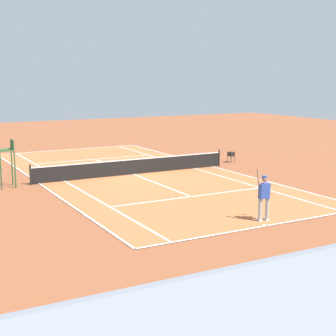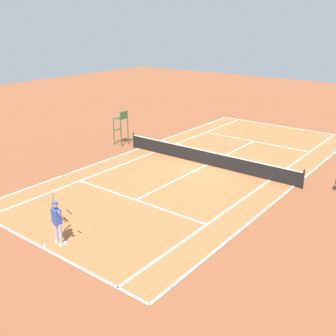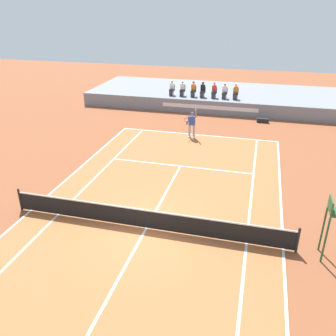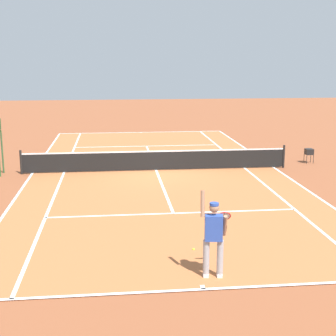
{
  "view_description": "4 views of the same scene",
  "coord_description": "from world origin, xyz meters",
  "px_view_note": "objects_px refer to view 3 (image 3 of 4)",
  "views": [
    {
      "loc": [
        12.17,
        26.35,
        5.5
      ],
      "look_at": [
        -0.1,
        3.95,
        1.0
      ],
      "focal_mm": 54.47,
      "sensor_mm": 36.0,
      "label": 1
    },
    {
      "loc": [
        -12.14,
        19.57,
        8.29
      ],
      "look_at": [
        -0.1,
        3.95,
        1.0
      ],
      "focal_mm": 42.77,
      "sensor_mm": 36.0,
      "label": 2
    },
    {
      "loc": [
        4.01,
        -11.7,
        8.59
      ],
      "look_at": [
        -0.1,
        3.95,
        1.0
      ],
      "focal_mm": 38.01,
      "sensor_mm": 36.0,
      "label": 3
    },
    {
      "loc": [
        1.89,
        21.78,
        4.98
      ],
      "look_at": [
        -0.1,
        3.95,
        1.0
      ],
      "focal_mm": 52.96,
      "sensor_mm": 36.0,
      "label": 4
    }
  ],
  "objects_px": {
    "spectator_seated_4": "(214,91)",
    "spectator_seated_0": "(172,88)",
    "spectator_seated_6": "(236,92)",
    "spectator_seated_3": "(203,90)",
    "spectator_seated_2": "(193,90)",
    "tennis_player": "(192,124)",
    "umpire_chair": "(336,222)",
    "spectator_seated_1": "(182,89)",
    "spectator_seated_5": "(225,91)",
    "equipment_bag": "(263,120)",
    "tennis_ball": "(189,146)"
  },
  "relations": [
    {
      "from": "spectator_seated_3",
      "to": "spectator_seated_5",
      "type": "height_order",
      "value": "same"
    },
    {
      "from": "spectator_seated_3",
      "to": "spectator_seated_5",
      "type": "distance_m",
      "value": 1.87
    },
    {
      "from": "spectator_seated_5",
      "to": "tennis_player",
      "type": "distance_m",
      "value": 7.16
    },
    {
      "from": "spectator_seated_4",
      "to": "tennis_player",
      "type": "xyz_separation_m",
      "value": [
        -0.51,
        -6.98,
        -0.77
      ]
    },
    {
      "from": "spectator_seated_4",
      "to": "spectator_seated_2",
      "type": "bearing_deg",
      "value": 180.0
    },
    {
      "from": "spectator_seated_4",
      "to": "spectator_seated_6",
      "type": "bearing_deg",
      "value": 0.0
    },
    {
      "from": "spectator_seated_2",
      "to": "spectator_seated_4",
      "type": "relative_size",
      "value": 1.0
    },
    {
      "from": "spectator_seated_1",
      "to": "spectator_seated_4",
      "type": "height_order",
      "value": "same"
    },
    {
      "from": "tennis_ball",
      "to": "spectator_seated_4",
      "type": "bearing_deg",
      "value": 87.84
    },
    {
      "from": "spectator_seated_2",
      "to": "tennis_player",
      "type": "bearing_deg",
      "value": -79.61
    },
    {
      "from": "spectator_seated_3",
      "to": "spectator_seated_6",
      "type": "relative_size",
      "value": 1.0
    },
    {
      "from": "spectator_seated_2",
      "to": "spectator_seated_6",
      "type": "height_order",
      "value": "same"
    },
    {
      "from": "spectator_seated_0",
      "to": "tennis_player",
      "type": "bearing_deg",
      "value": -65.53
    },
    {
      "from": "spectator_seated_0",
      "to": "equipment_bag",
      "type": "relative_size",
      "value": 1.39
    },
    {
      "from": "spectator_seated_5",
      "to": "umpire_chair",
      "type": "height_order",
      "value": "umpire_chair"
    },
    {
      "from": "spectator_seated_5",
      "to": "spectator_seated_6",
      "type": "distance_m",
      "value": 0.92
    },
    {
      "from": "spectator_seated_1",
      "to": "spectator_seated_2",
      "type": "height_order",
      "value": "same"
    },
    {
      "from": "spectator_seated_6",
      "to": "equipment_bag",
      "type": "relative_size",
      "value": 1.39
    },
    {
      "from": "spectator_seated_6",
      "to": "tennis_player",
      "type": "relative_size",
      "value": 0.61
    },
    {
      "from": "spectator_seated_4",
      "to": "spectator_seated_3",
      "type": "bearing_deg",
      "value": 180.0
    },
    {
      "from": "spectator_seated_1",
      "to": "equipment_bag",
      "type": "xyz_separation_m",
      "value": [
        6.97,
        -2.19,
        -1.6
      ]
    },
    {
      "from": "spectator_seated_2",
      "to": "equipment_bag",
      "type": "height_order",
      "value": "spectator_seated_2"
    },
    {
      "from": "spectator_seated_3",
      "to": "tennis_player",
      "type": "xyz_separation_m",
      "value": [
        0.47,
        -6.98,
        -0.77
      ]
    },
    {
      "from": "spectator_seated_3",
      "to": "umpire_chair",
      "type": "height_order",
      "value": "umpire_chair"
    },
    {
      "from": "spectator_seated_1",
      "to": "umpire_chair",
      "type": "height_order",
      "value": "umpire_chair"
    },
    {
      "from": "spectator_seated_4",
      "to": "spectator_seated_6",
      "type": "distance_m",
      "value": 1.81
    },
    {
      "from": "spectator_seated_5",
      "to": "umpire_chair",
      "type": "distance_m",
      "value": 19.2
    },
    {
      "from": "spectator_seated_1",
      "to": "equipment_bag",
      "type": "bearing_deg",
      "value": -17.45
    },
    {
      "from": "spectator_seated_6",
      "to": "equipment_bag",
      "type": "xyz_separation_m",
      "value": [
        2.42,
        -2.19,
        -1.6
      ]
    },
    {
      "from": "spectator_seated_6",
      "to": "tennis_player",
      "type": "bearing_deg",
      "value": -108.38
    },
    {
      "from": "spectator_seated_3",
      "to": "spectator_seated_5",
      "type": "bearing_deg",
      "value": 0.0
    },
    {
      "from": "tennis_player",
      "to": "spectator_seated_1",
      "type": "bearing_deg",
      "value": 107.79
    },
    {
      "from": "spectator_seated_0",
      "to": "spectator_seated_3",
      "type": "distance_m",
      "value": 2.71
    },
    {
      "from": "spectator_seated_6",
      "to": "spectator_seated_0",
      "type": "bearing_deg",
      "value": 180.0
    },
    {
      "from": "spectator_seated_0",
      "to": "equipment_bag",
      "type": "distance_m",
      "value": 8.36
    },
    {
      "from": "spectator_seated_0",
      "to": "tennis_ball",
      "type": "bearing_deg",
      "value": -68.76
    },
    {
      "from": "spectator_seated_5",
      "to": "tennis_player",
      "type": "xyz_separation_m",
      "value": [
        -1.4,
        -6.98,
        -0.77
      ]
    },
    {
      "from": "umpire_chair",
      "to": "spectator_seated_1",
      "type": "bearing_deg",
      "value": 117.85
    },
    {
      "from": "tennis_ball",
      "to": "spectator_seated_0",
      "type": "bearing_deg",
      "value": 111.24
    },
    {
      "from": "spectator_seated_1",
      "to": "tennis_player",
      "type": "height_order",
      "value": "spectator_seated_1"
    },
    {
      "from": "spectator_seated_1",
      "to": "spectator_seated_3",
      "type": "distance_m",
      "value": 1.77
    },
    {
      "from": "spectator_seated_4",
      "to": "tennis_player",
      "type": "relative_size",
      "value": 0.61
    },
    {
      "from": "spectator_seated_4",
      "to": "spectator_seated_0",
      "type": "bearing_deg",
      "value": 180.0
    },
    {
      "from": "spectator_seated_2",
      "to": "tennis_player",
      "type": "height_order",
      "value": "spectator_seated_2"
    },
    {
      "from": "spectator_seated_1",
      "to": "spectator_seated_3",
      "type": "bearing_deg",
      "value": 0.0
    },
    {
      "from": "spectator_seated_4",
      "to": "umpire_chair",
      "type": "distance_m",
      "value": 19.5
    },
    {
      "from": "spectator_seated_0",
      "to": "tennis_player",
      "type": "height_order",
      "value": "spectator_seated_0"
    },
    {
      "from": "spectator_seated_2",
      "to": "spectator_seated_5",
      "type": "distance_m",
      "value": 2.68
    },
    {
      "from": "spectator_seated_5",
      "to": "spectator_seated_6",
      "type": "xyz_separation_m",
      "value": [
        0.92,
        0.0,
        0.0
      ]
    },
    {
      "from": "spectator_seated_2",
      "to": "tennis_ball",
      "type": "bearing_deg",
      "value": -80.38
    }
  ]
}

